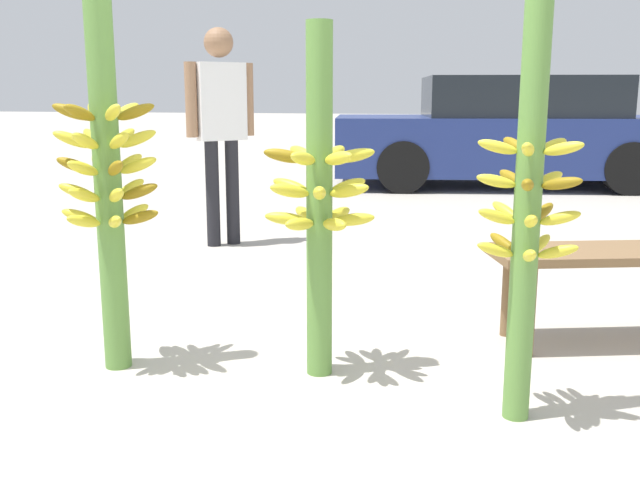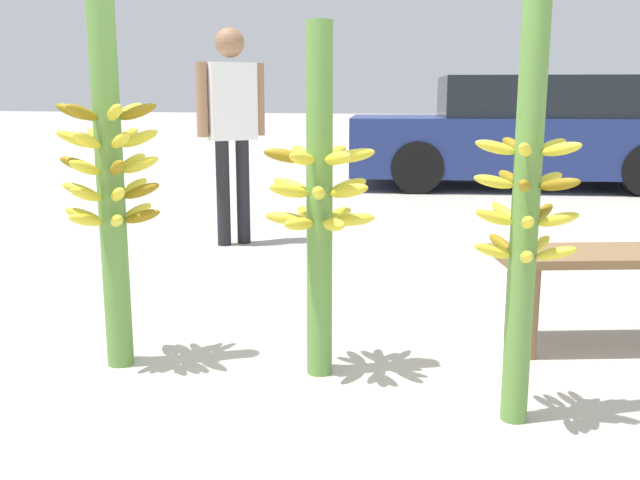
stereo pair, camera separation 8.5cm
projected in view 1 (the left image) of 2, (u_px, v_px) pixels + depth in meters
ground_plane at (284, 411)px, 2.65m from camera, size 80.00×80.00×0.00m
banana_stalk_left at (107, 174)px, 2.92m from camera, size 0.43×0.42×1.64m
banana_stalk_center at (319, 199)px, 2.87m from camera, size 0.45×0.45×1.44m
banana_stalk_right at (528, 196)px, 2.44m from camera, size 0.37×0.36×1.64m
vendor_person at (221, 115)px, 5.38m from camera, size 0.46×0.44×1.64m
market_bench at (640, 263)px, 3.31m from camera, size 1.44×0.78×0.46m
parked_car at (507, 133)px, 9.05m from camera, size 4.46×2.42×1.37m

